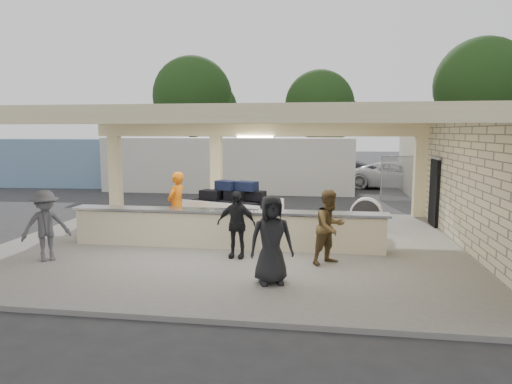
% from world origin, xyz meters
% --- Properties ---
extents(ground, '(120.00, 120.00, 0.00)m').
position_xyz_m(ground, '(0.00, 0.00, 0.00)').
color(ground, '#262629').
rests_on(ground, ground).
extents(pavilion, '(12.01, 10.00, 3.55)m').
position_xyz_m(pavilion, '(0.21, 0.66, 1.35)').
color(pavilion, '#66635F').
rests_on(pavilion, ground).
extents(baggage_counter, '(8.20, 0.58, 0.98)m').
position_xyz_m(baggage_counter, '(0.00, -0.50, 0.59)').
color(baggage_counter, beige).
rests_on(baggage_counter, pavilion).
extents(luggage_cart, '(3.00, 2.39, 1.52)m').
position_xyz_m(luggage_cart, '(-0.21, 1.35, 0.92)').
color(luggage_cart, white).
rests_on(luggage_cart, pavilion).
extents(drum_fan, '(0.98, 0.52, 1.04)m').
position_xyz_m(drum_fan, '(3.74, 1.84, 0.65)').
color(drum_fan, white).
rests_on(drum_fan, pavilion).
extents(baggage_handler, '(0.55, 0.76, 1.87)m').
position_xyz_m(baggage_handler, '(-1.58, 0.30, 1.03)').
color(baggage_handler, '#DB640B').
rests_on(baggage_handler, pavilion).
extents(passenger_a, '(0.85, 0.82, 1.69)m').
position_xyz_m(passenger_a, '(2.63, -1.59, 0.94)').
color(passenger_a, brown).
rests_on(passenger_a, pavilion).
extents(passenger_b, '(0.96, 0.40, 1.60)m').
position_xyz_m(passenger_b, '(0.45, -1.40, 0.90)').
color(passenger_b, black).
rests_on(passenger_b, pavilion).
extents(passenger_c, '(1.04, 0.99, 1.65)m').
position_xyz_m(passenger_c, '(-3.84, -2.32, 0.92)').
color(passenger_c, '#46464B').
rests_on(passenger_c, pavilion).
extents(passenger_d, '(0.93, 0.60, 1.76)m').
position_xyz_m(passenger_d, '(1.48, -3.12, 0.98)').
color(passenger_d, black).
rests_on(passenger_d, pavilion).
extents(car_white_a, '(5.51, 3.62, 1.45)m').
position_xyz_m(car_white_a, '(6.39, 13.38, 0.72)').
color(car_white_a, white).
rests_on(car_white_a, ground).
extents(car_dark, '(4.47, 2.47, 1.41)m').
position_xyz_m(car_dark, '(4.26, 14.21, 0.71)').
color(car_dark, black).
rests_on(car_dark, ground).
extents(container_white, '(12.70, 2.56, 2.75)m').
position_xyz_m(container_white, '(-2.43, 11.17, 1.38)').
color(container_white, beige).
rests_on(container_white, ground).
extents(container_blue, '(10.36, 3.15, 2.66)m').
position_xyz_m(container_blue, '(-11.57, 12.15, 1.33)').
color(container_blue, '#6A85A9').
rests_on(container_blue, ground).
extents(tree_left, '(6.60, 6.30, 9.00)m').
position_xyz_m(tree_left, '(-7.68, 24.16, 5.59)').
color(tree_left, '#382619').
rests_on(tree_left, ground).
extents(tree_mid, '(6.00, 5.60, 8.00)m').
position_xyz_m(tree_mid, '(2.32, 26.16, 4.96)').
color(tree_mid, '#382619').
rests_on(tree_mid, ground).
extents(tree_right, '(7.20, 7.00, 10.00)m').
position_xyz_m(tree_right, '(14.32, 25.16, 6.21)').
color(tree_right, '#382619').
rests_on(tree_right, ground).
extents(adjacent_building, '(6.00, 8.00, 3.20)m').
position_xyz_m(adjacent_building, '(9.50, 10.00, 1.60)').
color(adjacent_building, beige).
rests_on(adjacent_building, ground).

